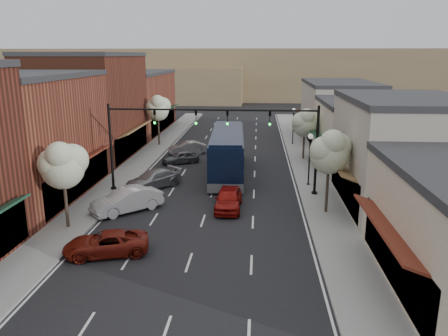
% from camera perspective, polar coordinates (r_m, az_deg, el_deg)
% --- Properties ---
extents(ground, '(160.00, 160.00, 0.00)m').
position_cam_1_polar(ground, '(27.26, -3.30, -8.43)').
color(ground, black).
rests_on(ground, ground).
extents(sidewalk_left, '(2.80, 73.00, 0.15)m').
position_cam_1_polar(sidewalk_left, '(46.18, -10.61, 1.09)').
color(sidewalk_left, gray).
rests_on(sidewalk_left, ground).
extents(sidewalk_right, '(2.80, 73.00, 0.15)m').
position_cam_1_polar(sidewalk_right, '(44.89, 10.59, 0.71)').
color(sidewalk_right, gray).
rests_on(sidewalk_right, ground).
extents(curb_left, '(0.25, 73.00, 0.17)m').
position_cam_1_polar(curb_left, '(45.84, -8.92, 1.07)').
color(curb_left, gray).
rests_on(curb_left, ground).
extents(curb_right, '(0.25, 73.00, 0.17)m').
position_cam_1_polar(curb_right, '(44.76, 8.81, 0.75)').
color(curb_right, gray).
rests_on(curb_right, ground).
extents(bldg_left_midnear, '(10.14, 14.10, 9.40)m').
position_cam_1_polar(bldg_left_midnear, '(36.07, -25.11, 3.64)').
color(bldg_left_midnear, brown).
rests_on(bldg_left_midnear, ground).
extents(bldg_left_midfar, '(10.14, 14.10, 10.90)m').
position_cam_1_polar(bldg_left_midfar, '(48.51, -17.19, 7.73)').
color(bldg_left_midfar, '#5E291B').
rests_on(bldg_left_midfar, ground).
extents(bldg_left_far, '(10.14, 18.10, 8.40)m').
position_cam_1_polar(bldg_left_far, '(63.71, -11.86, 8.43)').
color(bldg_left_far, brown).
rests_on(bldg_left_far, ground).
extents(bldg_right_midnear, '(9.14, 12.10, 7.90)m').
position_cam_1_polar(bldg_right_midnear, '(33.20, 22.29, 1.77)').
color(bldg_right_midnear, '#A79E8F').
rests_on(bldg_right_midnear, ground).
extents(bldg_right_midfar, '(9.14, 12.10, 6.40)m').
position_cam_1_polar(bldg_right_midfar, '(44.69, 17.63, 4.26)').
color(bldg_right_midfar, beige).
rests_on(bldg_right_midfar, ground).
extents(bldg_right_far, '(9.14, 16.10, 7.40)m').
position_cam_1_polar(bldg_right_far, '(58.19, 14.64, 7.21)').
color(bldg_right_far, '#A79E8F').
rests_on(bldg_right_far, ground).
extents(hill_far, '(120.00, 30.00, 12.00)m').
position_cam_1_polar(hill_far, '(115.00, 2.75, 12.24)').
color(hill_far, '#7A6647').
rests_on(hill_far, ground).
extents(hill_near, '(50.00, 20.00, 8.00)m').
position_cam_1_polar(hill_near, '(106.93, -11.23, 10.74)').
color(hill_near, '#7A6647').
rests_on(hill_near, ground).
extents(signal_mast_right, '(8.22, 0.46, 7.00)m').
position_cam_1_polar(signal_mast_right, '(33.47, 8.04, 4.07)').
color(signal_mast_right, black).
rests_on(signal_mast_right, ground).
extents(signal_mast_left, '(8.22, 0.46, 7.00)m').
position_cam_1_polar(signal_mast_left, '(34.62, -10.92, 4.30)').
color(signal_mast_left, black).
rests_on(signal_mast_left, ground).
extents(tree_right_near, '(2.85, 2.65, 5.95)m').
position_cam_1_polar(tree_right_near, '(29.86, 13.72, 2.19)').
color(tree_right_near, '#47382B').
rests_on(tree_right_near, ground).
extents(tree_right_far, '(2.85, 2.65, 5.43)m').
position_cam_1_polar(tree_right_far, '(45.55, 10.57, 5.93)').
color(tree_right_far, '#47382B').
rests_on(tree_right_far, ground).
extents(tree_left_near, '(2.85, 2.65, 5.69)m').
position_cam_1_polar(tree_left_near, '(28.17, -20.32, 0.48)').
color(tree_left_near, '#47382B').
rests_on(tree_left_near, ground).
extents(tree_left_far, '(2.85, 2.65, 6.13)m').
position_cam_1_polar(tree_left_far, '(52.48, -8.61, 7.81)').
color(tree_left_far, '#47382B').
rests_on(tree_left_far, ground).
extents(lamp_post_near, '(0.44, 0.44, 4.44)m').
position_cam_1_polar(lamp_post_near, '(36.43, 11.14, 2.20)').
color(lamp_post_near, black).
rests_on(lamp_post_near, ground).
extents(lamp_post_far, '(0.44, 0.44, 4.44)m').
position_cam_1_polar(lamp_post_far, '(53.58, 9.06, 6.20)').
color(lamp_post_far, black).
rests_on(lamp_post_far, ground).
extents(coach_bus, '(3.42, 13.13, 3.98)m').
position_cam_1_polar(coach_bus, '(39.68, 0.45, 2.09)').
color(coach_bus, black).
rests_on(coach_bus, ground).
extents(red_hatchback, '(1.85, 4.51, 1.53)m').
position_cam_1_polar(red_hatchback, '(30.94, 0.59, -4.04)').
color(red_hatchback, '#950F0A').
rests_on(red_hatchback, ground).
extents(parked_car_a, '(4.99, 3.27, 1.28)m').
position_cam_1_polar(parked_car_a, '(25.06, -15.14, -9.49)').
color(parked_car_a, maroon).
rests_on(parked_car_a, ground).
extents(parked_car_b, '(4.83, 4.69, 1.65)m').
position_cam_1_polar(parked_car_b, '(31.19, -12.57, -4.14)').
color(parked_car_b, silver).
rests_on(parked_car_b, ground).
extents(parked_car_c, '(4.75, 5.04, 1.43)m').
position_cam_1_polar(parked_car_c, '(36.37, -9.23, -1.46)').
color(parked_car_c, gray).
rests_on(parked_car_c, ground).
extents(parked_car_d, '(4.01, 3.23, 1.28)m').
position_cam_1_polar(parked_car_d, '(44.11, -5.72, 1.40)').
color(parked_car_d, '#505357').
rests_on(parked_car_d, ground).
extents(parked_car_e, '(4.38, 2.75, 1.36)m').
position_cam_1_polar(parked_car_e, '(48.44, -4.80, 2.66)').
color(parked_car_e, '#A4A5AA').
rests_on(parked_car_e, ground).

